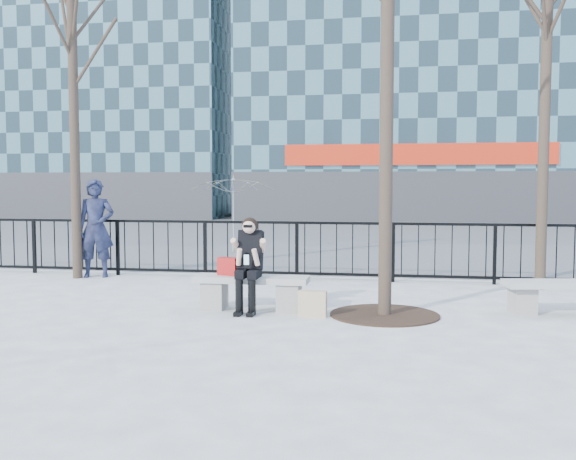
% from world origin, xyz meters
% --- Properties ---
extents(ground, '(120.00, 120.00, 0.00)m').
position_xyz_m(ground, '(0.00, 0.00, 0.00)').
color(ground, gray).
rests_on(ground, ground).
extents(street_surface, '(60.00, 23.00, 0.01)m').
position_xyz_m(street_surface, '(0.00, 15.00, 0.00)').
color(street_surface, '#474747').
rests_on(street_surface, ground).
extents(railing, '(14.00, 0.06, 1.10)m').
position_xyz_m(railing, '(0.00, 3.00, 0.55)').
color(railing, black).
rests_on(railing, ground).
extents(building_left, '(16.20, 10.20, 22.60)m').
position_xyz_m(building_left, '(-15.00, 27.00, 11.30)').
color(building_left, slate).
rests_on(building_left, ground).
extents(tree_left, '(2.80, 2.80, 6.50)m').
position_xyz_m(tree_left, '(-4.00, 2.50, 4.86)').
color(tree_left, black).
rests_on(tree_left, ground).
extents(tree_grate, '(1.50, 1.50, 0.02)m').
position_xyz_m(tree_grate, '(1.90, -0.10, 0.01)').
color(tree_grate, black).
rests_on(tree_grate, ground).
extents(bench_main, '(1.65, 0.46, 0.49)m').
position_xyz_m(bench_main, '(0.00, 0.00, 0.30)').
color(bench_main, slate).
rests_on(bench_main, ground).
extents(bench_second, '(1.59, 0.44, 0.47)m').
position_xyz_m(bench_second, '(4.33, 0.38, 0.29)').
color(bench_second, slate).
rests_on(bench_second, ground).
extents(seated_woman, '(0.50, 0.64, 1.34)m').
position_xyz_m(seated_woman, '(0.00, -0.16, 0.67)').
color(seated_woman, black).
rests_on(seated_woman, ground).
extents(handbag, '(0.34, 0.24, 0.26)m').
position_xyz_m(handbag, '(-0.34, 0.02, 0.62)').
color(handbag, '#A31514').
rests_on(handbag, bench_main).
extents(shopping_bag, '(0.39, 0.16, 0.36)m').
position_xyz_m(shopping_bag, '(0.93, -0.36, 0.18)').
color(shopping_bag, beige).
rests_on(shopping_bag, ground).
extents(standing_man, '(0.80, 0.63, 1.91)m').
position_xyz_m(standing_man, '(-3.69, 2.68, 0.95)').
color(standing_man, black).
rests_on(standing_man, ground).
extents(vendor_umbrella, '(2.82, 2.85, 2.05)m').
position_xyz_m(vendor_umbrella, '(-2.18, 7.35, 1.02)').
color(vendor_umbrella, gold).
rests_on(vendor_umbrella, ground).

